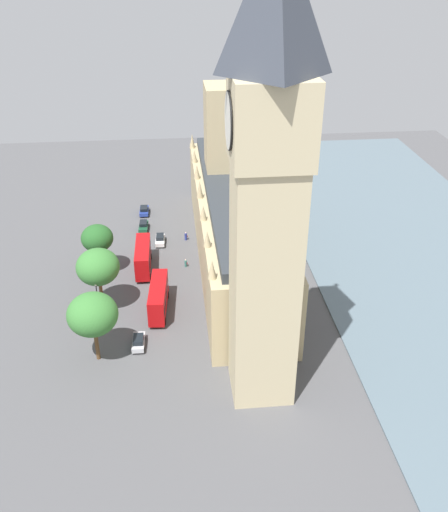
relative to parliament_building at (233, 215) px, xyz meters
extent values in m
plane|color=#4C4C4F|center=(1.99, 1.77, -8.33)|extent=(147.99, 147.99, 0.00)
cube|color=slate|center=(-35.23, 1.77, -8.20)|extent=(43.56, 133.19, 0.25)
cube|color=tan|center=(-0.01, 1.77, -1.91)|extent=(12.89, 59.56, 12.85)
cube|color=tan|center=(-0.01, -8.95, 6.51)|extent=(8.47, 8.47, 29.69)
cube|color=#2D3338|center=(-0.01, 1.77, 5.32)|extent=(9.80, 57.18, 1.60)
cone|color=tan|center=(6.03, -25.03, 6.08)|extent=(1.20, 1.20, 3.12)
cone|color=tan|center=(6.03, -16.10, 5.81)|extent=(1.20, 1.20, 2.60)
cone|color=tan|center=(6.03, -7.16, 5.88)|extent=(1.20, 1.20, 2.74)
cone|color=tan|center=(6.03, 1.77, 6.08)|extent=(1.20, 1.20, 3.13)
cone|color=tan|center=(6.03, 10.70, 5.79)|extent=(1.20, 1.20, 2.55)
cone|color=tan|center=(6.03, 19.64, 5.74)|extent=(1.20, 1.20, 2.45)
cone|color=tan|center=(6.03, 28.57, 5.89)|extent=(1.20, 1.20, 2.74)
cube|color=#CCBA8E|center=(0.35, 36.09, 7.53)|extent=(7.68, 7.68, 31.73)
cube|color=#CCBA8E|center=(0.35, 36.09, 27.95)|extent=(8.45, 8.45, 9.11)
cylinder|color=silver|center=(4.73, 36.09, 27.95)|extent=(0.25, 5.84, 5.84)
torus|color=black|center=(4.73, 36.09, 27.95)|extent=(0.24, 6.08, 6.08)
cylinder|color=silver|center=(0.35, 31.71, 27.95)|extent=(5.84, 0.25, 5.84)
torus|color=black|center=(0.35, 31.71, 27.95)|extent=(6.08, 0.24, 6.08)
cube|color=navy|center=(17.11, -19.87, -7.61)|extent=(1.92, 4.41, 0.75)
cube|color=black|center=(17.12, -19.65, -6.91)|extent=(1.60, 2.48, 0.65)
cylinder|color=black|center=(17.94, -21.29, -7.99)|extent=(0.26, 0.68, 0.68)
cylinder|color=black|center=(16.25, -21.26, -7.99)|extent=(0.26, 0.68, 0.68)
cylinder|color=black|center=(17.98, -18.48, -7.99)|extent=(0.26, 0.68, 0.68)
cylinder|color=black|center=(16.29, -18.46, -7.99)|extent=(0.26, 0.68, 0.68)
cube|color=#19472D|center=(17.07, -12.17, -7.61)|extent=(1.93, 4.42, 0.75)
cube|color=black|center=(17.06, -12.39, -6.91)|extent=(1.57, 2.49, 0.65)
cylinder|color=black|center=(16.33, -10.75, -7.99)|extent=(0.28, 0.69, 0.68)
cylinder|color=black|center=(17.92, -10.82, -7.99)|extent=(0.28, 0.69, 0.68)
cylinder|color=black|center=(16.21, -13.53, -7.99)|extent=(0.28, 0.69, 0.68)
cylinder|color=black|center=(17.81, -13.60, -7.99)|extent=(0.28, 0.69, 0.68)
cube|color=silver|center=(13.66, -5.81, -7.61)|extent=(1.86, 4.33, 0.75)
cube|color=black|center=(13.65, -6.02, -6.91)|extent=(1.53, 2.44, 0.65)
cylinder|color=black|center=(12.92, -4.41, -7.99)|extent=(0.27, 0.69, 0.68)
cylinder|color=black|center=(14.48, -4.46, -7.99)|extent=(0.27, 0.69, 0.68)
cylinder|color=black|center=(12.83, -7.15, -7.99)|extent=(0.27, 0.69, 0.68)
cylinder|color=black|center=(14.40, -7.20, -7.99)|extent=(0.27, 0.69, 0.68)
cube|color=#B20C0F|center=(16.63, 3.71, -5.68)|extent=(2.58, 10.52, 4.20)
cube|color=black|center=(16.63, 3.71, -5.60)|extent=(2.64, 10.12, 0.70)
cylinder|color=black|center=(17.75, 0.02, -7.78)|extent=(0.36, 1.10, 1.10)
cylinder|color=black|center=(15.45, 0.04, -7.78)|extent=(0.36, 1.10, 1.10)
cylinder|color=black|center=(17.81, 7.37, -7.78)|extent=(0.36, 1.10, 1.10)
cylinder|color=black|center=(15.51, 7.39, -7.78)|extent=(0.36, 1.10, 1.10)
cube|color=#B20C0F|center=(13.84, 17.04, -5.68)|extent=(3.24, 10.65, 4.20)
cube|color=black|center=(13.84, 17.04, -5.60)|extent=(3.27, 10.26, 0.70)
cylinder|color=black|center=(12.95, 20.79, -7.78)|extent=(0.43, 1.12, 1.10)
cylinder|color=black|center=(15.25, 20.63, -7.78)|extent=(0.43, 1.12, 1.10)
cylinder|color=black|center=(12.43, 13.46, -7.78)|extent=(0.43, 1.12, 1.10)
cylinder|color=black|center=(14.72, 13.30, -7.78)|extent=(0.43, 1.12, 1.10)
cube|color=#B7B7BC|center=(16.81, 25.84, -7.61)|extent=(1.88, 4.25, 0.75)
cube|color=black|center=(16.81, 26.05, -6.91)|extent=(1.54, 2.40, 0.65)
cylinder|color=black|center=(17.56, 24.48, -7.99)|extent=(0.27, 0.69, 0.68)
cylinder|color=black|center=(15.97, 24.53, -7.99)|extent=(0.27, 0.69, 0.68)
cylinder|color=black|center=(17.64, 27.16, -7.99)|extent=(0.27, 0.69, 0.68)
cylinder|color=black|center=(16.06, 27.21, -7.99)|extent=(0.27, 0.69, 0.68)
cylinder|color=#336B60|center=(9.01, 3.53, -7.69)|extent=(0.54, 0.54, 1.29)
sphere|color=beige|center=(9.01, 3.53, -6.92)|extent=(0.25, 0.25, 0.25)
cube|color=maroon|center=(8.75, 3.61, -7.62)|extent=(0.18, 0.31, 0.23)
cylinder|color=navy|center=(8.58, -6.89, -7.61)|extent=(0.59, 0.59, 1.44)
sphere|color=beige|center=(8.58, -6.89, -6.75)|extent=(0.28, 0.28, 0.28)
cube|color=maroon|center=(8.29, -6.97, -7.54)|extent=(0.18, 0.35, 0.26)
cylinder|color=brown|center=(24.24, 3.99, -5.91)|extent=(0.56, 0.56, 4.85)
ellipsoid|color=#235623|center=(24.24, 3.99, -1.39)|extent=(5.58, 5.58, 4.74)
cylinder|color=brown|center=(22.46, 28.07, -5.78)|extent=(0.56, 0.56, 5.09)
ellipsoid|color=#387533|center=(22.46, 28.07, -0.61)|extent=(7.02, 7.02, 5.96)
cylinder|color=brown|center=(22.94, 15.39, -5.71)|extent=(0.56, 0.56, 5.24)
ellipsoid|color=#387533|center=(22.94, 15.39, -0.54)|extent=(6.78, 6.78, 5.76)
cylinder|color=black|center=(23.65, 3.12, -5.62)|extent=(0.18, 0.18, 5.42)
sphere|color=#F2EAC6|center=(23.65, 3.12, -2.63)|extent=(0.56, 0.56, 0.56)
cylinder|color=black|center=(23.18, 18.04, -5.32)|extent=(0.18, 0.18, 6.02)
sphere|color=#F2EAC6|center=(23.18, 18.04, -2.03)|extent=(0.56, 0.56, 0.56)
camera|label=1|loc=(10.74, 92.08, 44.21)|focal=39.36mm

